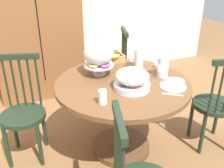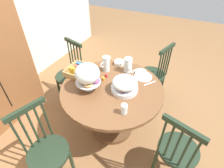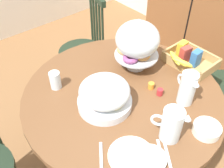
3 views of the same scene
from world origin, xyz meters
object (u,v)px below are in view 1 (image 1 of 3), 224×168
at_px(windsor_chair_facing_door, 215,106).
at_px(china_plate_large, 173,86).
at_px(cereal_basket, 107,57).
at_px(orange_juice_pitcher, 139,60).
at_px(pastry_stand_with_dome, 99,55).
at_px(windsor_chair_near_window, 23,114).
at_px(drinking_glass, 103,97).
at_px(milk_pitcher, 163,68).
at_px(fruit_platter_covered, 132,79).
at_px(cereal_bowl, 162,66).
at_px(windsor_chair_far_side, 113,72).
at_px(china_plate_small, 176,81).
at_px(dining_table, 122,103).
at_px(wooden_armoire, 35,22).

distance_m(windsor_chair_facing_door, china_plate_large, 0.58).
bearing_deg(cereal_basket, orange_juice_pitcher, -54.93).
relative_size(windsor_chair_facing_door, pastry_stand_with_dome, 2.83).
bearing_deg(windsor_chair_facing_door, windsor_chair_near_window, 160.91).
bearing_deg(cereal_basket, drinking_glass, -115.03).
xyz_separation_m(pastry_stand_with_dome, milk_pitcher, (0.51, -0.27, -0.11)).
bearing_deg(milk_pitcher, fruit_platter_covered, -163.40).
xyz_separation_m(windsor_chair_facing_door, china_plate_large, (-0.50, 0.03, 0.29)).
bearing_deg(cereal_bowl, windsor_chair_far_side, 105.86).
xyz_separation_m(windsor_chair_far_side, china_plate_small, (0.13, -1.05, 0.30)).
bearing_deg(pastry_stand_with_dome, dining_table, -60.17).
xyz_separation_m(windsor_chair_far_side, drinking_glass, (-0.58, -1.12, 0.34)).
relative_size(windsor_chair_near_window, windsor_chair_facing_door, 1.00).
bearing_deg(orange_juice_pitcher, wooden_armoire, 119.10).
distance_m(windsor_chair_near_window, pastry_stand_with_dome, 0.86).
height_order(milk_pitcher, china_plate_large, milk_pitcher).
height_order(dining_table, china_plate_large, china_plate_large).
height_order(china_plate_small, drinking_glass, drinking_glass).
relative_size(china_plate_large, cereal_bowl, 1.57).
height_order(windsor_chair_facing_door, orange_juice_pitcher, windsor_chair_facing_door).
height_order(windsor_chair_near_window, fruit_platter_covered, windsor_chair_near_window).
xyz_separation_m(cereal_bowl, drinking_glass, (-0.78, -0.40, 0.03)).
xyz_separation_m(orange_juice_pitcher, milk_pitcher, (0.11, -0.26, -0.01)).
distance_m(windsor_chair_far_side, pastry_stand_with_dome, 0.89).
bearing_deg(windsor_chair_far_side, dining_table, -108.37).
relative_size(dining_table, china_plate_large, 5.37).
xyz_separation_m(windsor_chair_facing_door, cereal_bowl, (-0.36, 0.42, 0.31)).
distance_m(dining_table, cereal_bowl, 0.56).
distance_m(milk_pitcher, cereal_bowl, 0.20).
distance_m(wooden_armoire, china_plate_large, 2.03).
bearing_deg(fruit_platter_covered, china_plate_large, -18.47).
xyz_separation_m(fruit_platter_covered, cereal_basket, (0.06, 0.66, -0.04)).
height_order(wooden_armoire, dining_table, wooden_armoire).
bearing_deg(windsor_chair_near_window, cereal_basket, 13.33).
xyz_separation_m(pastry_stand_with_dome, orange_juice_pitcher, (0.41, -0.01, -0.10)).
relative_size(dining_table, milk_pitcher, 6.35).
bearing_deg(drinking_glass, wooden_armoire, 95.73).
xyz_separation_m(windsor_chair_near_window, windsor_chair_facing_door, (1.68, -0.58, 0.00)).
relative_size(dining_table, drinking_glass, 10.74).
bearing_deg(windsor_chair_far_side, windsor_chair_facing_door, -63.66).
distance_m(pastry_stand_with_dome, fruit_platter_covered, 0.42).
xyz_separation_m(pastry_stand_with_dome, fruit_platter_covered, (0.14, -0.38, -0.11)).
height_order(milk_pitcher, china_plate_small, milk_pitcher).
xyz_separation_m(milk_pitcher, cereal_bowl, (0.10, 0.16, -0.06)).
distance_m(dining_table, china_plate_large, 0.48).
distance_m(milk_pitcher, china_plate_large, 0.24).
bearing_deg(fruit_platter_covered, china_plate_small, -7.88).
height_order(dining_table, milk_pitcher, milk_pitcher).
bearing_deg(dining_table, cereal_bowl, 14.69).
distance_m(cereal_basket, china_plate_large, 0.82).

